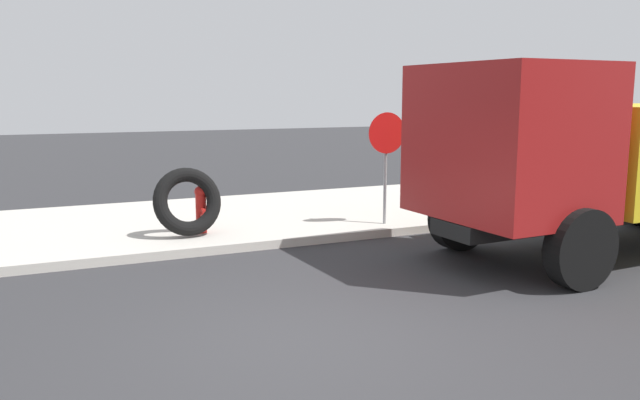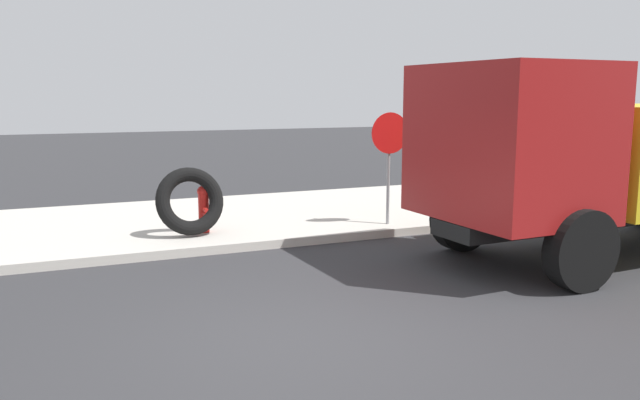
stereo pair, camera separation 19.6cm
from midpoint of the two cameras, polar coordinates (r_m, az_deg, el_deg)
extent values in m
plane|color=#2D2D30|center=(6.98, -0.69, -12.31)|extent=(80.00, 80.00, 0.00)
cube|color=#BCB7AD|center=(12.99, -11.71, -1.97)|extent=(36.00, 5.00, 0.15)
cylinder|color=red|center=(11.60, -9.73, -1.17)|extent=(0.19, 0.19, 0.68)
sphere|color=red|center=(11.54, -9.79, 0.75)|extent=(0.22, 0.22, 0.22)
cylinder|color=red|center=(11.43, -9.55, -0.91)|extent=(0.08, 0.15, 0.08)
cylinder|color=red|center=(11.75, -9.94, -0.64)|extent=(0.08, 0.15, 0.08)
cylinder|color=red|center=(11.44, -9.54, -1.31)|extent=(0.10, 0.15, 0.10)
torus|color=black|center=(11.32, -10.92, -0.10)|extent=(1.21, 0.63, 1.21)
cylinder|color=gray|center=(12.14, 6.51, 2.75)|extent=(0.06, 0.06, 2.10)
cylinder|color=red|center=(12.05, 6.66, 5.88)|extent=(0.76, 0.02, 0.76)
cube|color=maroon|center=(9.75, 16.85, 4.96)|extent=(2.11, 2.59, 2.20)
cube|color=black|center=(11.71, 25.64, -0.96)|extent=(7.03, 1.21, 0.24)
cylinder|color=black|center=(9.22, 22.62, -4.10)|extent=(1.11, 0.35, 1.10)
cylinder|color=black|center=(10.99, 12.91, -1.53)|extent=(1.11, 0.35, 1.10)
camera|label=1|loc=(0.10, -89.41, 0.10)|focal=36.28mm
camera|label=2|loc=(0.10, 90.59, -0.10)|focal=36.28mm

